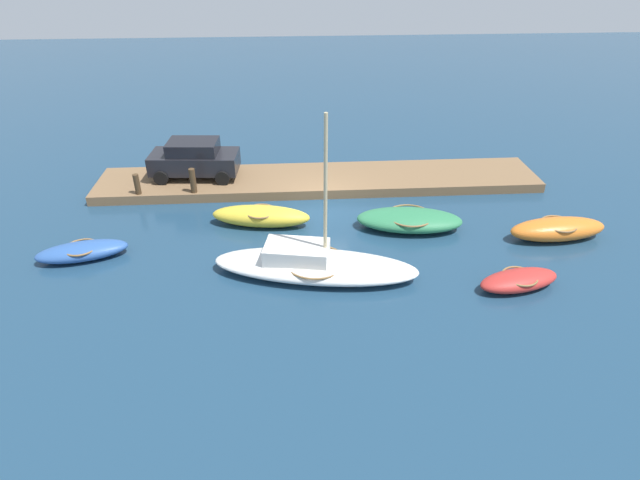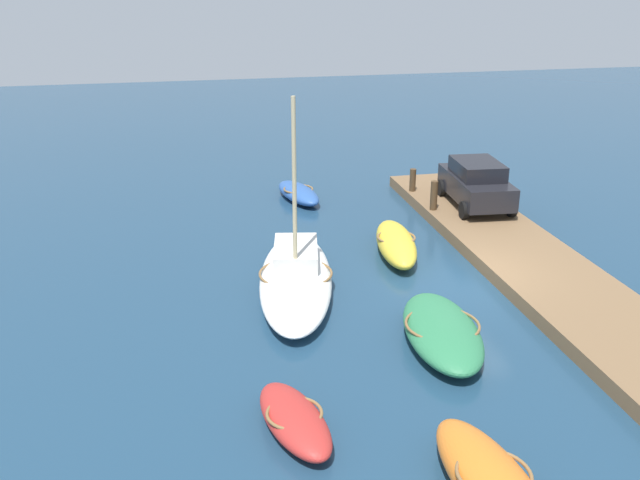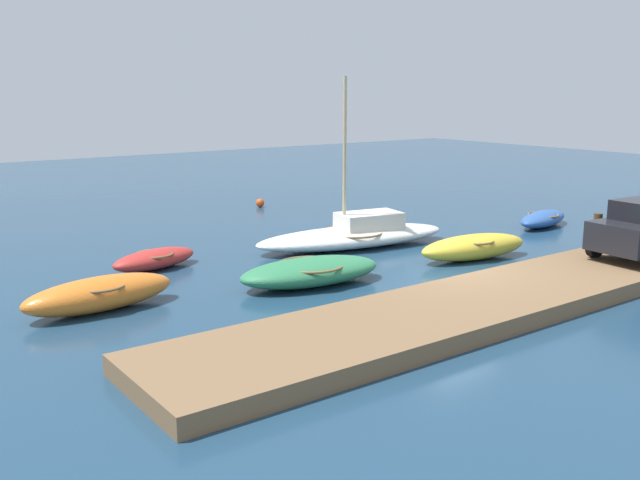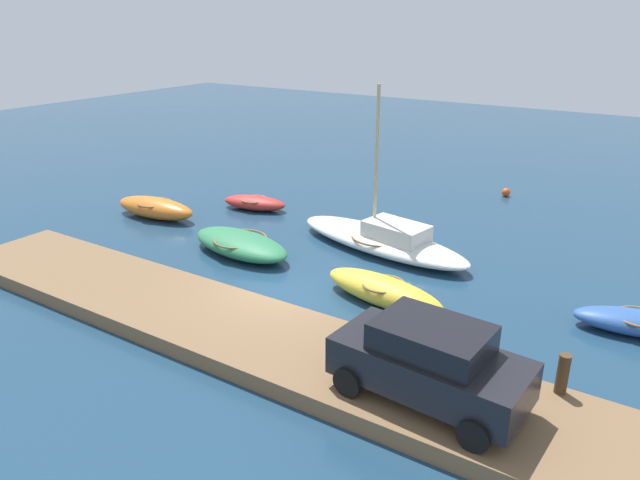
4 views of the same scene
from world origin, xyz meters
name	(u,v)px [view 2 (image 2 of 4)]	position (x,y,z in m)	size (l,w,h in m)	color
ground_plane	(465,284)	(0.00, 0.00, 0.00)	(84.00, 84.00, 0.00)	navy
dock_platform	(539,270)	(0.00, -2.40, 0.21)	(20.23, 3.24, 0.42)	brown
sailboat_white	(296,275)	(0.70, 5.00, 0.44)	(7.31, 3.35, 5.71)	white
rowboat_blue	(298,193)	(8.94, 3.43, 0.31)	(3.34, 1.81, 0.61)	#2D569E
rowboat_yellow	(396,243)	(2.58, 1.35, 0.41)	(4.08, 1.81, 0.80)	gold
motorboat_green	(442,331)	(-3.29, 2.02, 0.38)	(4.36, 2.34, 0.74)	#2D7A4C
dinghy_red	(294,420)	(-6.05, 6.24, 0.30)	(2.98, 1.66, 0.59)	#B72D28
mooring_post_west	(434,196)	(5.54, -1.03, 0.97)	(0.26, 0.26, 1.09)	#47331E
mooring_post_mid_west	(413,180)	(7.92, -1.03, 0.87)	(0.25, 0.25, 0.90)	#47331E
parked_car	(476,183)	(5.67, -2.73, 1.31)	(4.05, 2.23, 1.71)	black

